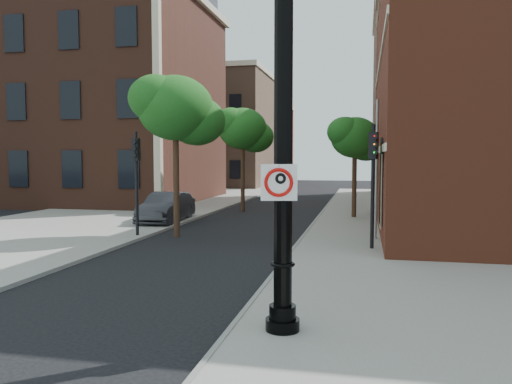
% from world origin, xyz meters
% --- Properties ---
extents(ground, '(120.00, 120.00, 0.00)m').
position_xyz_m(ground, '(0.00, 0.00, 0.00)').
color(ground, black).
rests_on(ground, ground).
extents(sidewalk_right, '(8.00, 60.00, 0.12)m').
position_xyz_m(sidewalk_right, '(6.00, 10.00, 0.06)').
color(sidewalk_right, gray).
rests_on(sidewalk_right, ground).
extents(sidewalk_left, '(10.00, 50.00, 0.12)m').
position_xyz_m(sidewalk_left, '(-9.00, 18.00, 0.06)').
color(sidewalk_left, gray).
rests_on(sidewalk_left, ground).
extents(curb_edge, '(0.10, 60.00, 0.14)m').
position_xyz_m(curb_edge, '(2.05, 10.00, 0.07)').
color(curb_edge, gray).
rests_on(curb_edge, ground).
extents(victorian_building, '(18.60, 14.60, 17.95)m').
position_xyz_m(victorian_building, '(-16.00, 23.97, 8.74)').
color(victorian_building, '#572E20').
rests_on(victorian_building, ground).
extents(bg_building_tan_a, '(12.00, 12.00, 12.00)m').
position_xyz_m(bg_building_tan_a, '(-12.00, 44.00, 6.00)').
color(bg_building_tan_a, brown).
rests_on(bg_building_tan_a, ground).
extents(bg_building_red, '(12.00, 12.00, 10.00)m').
position_xyz_m(bg_building_red, '(-12.00, 58.00, 5.00)').
color(bg_building_red, '#5E1916').
rests_on(bg_building_red, ground).
extents(lamppost, '(0.61, 0.61, 7.23)m').
position_xyz_m(lamppost, '(2.98, -0.72, 3.34)').
color(lamppost, black).
rests_on(lamppost, ground).
extents(no_parking_sign, '(0.62, 0.17, 0.63)m').
position_xyz_m(no_parking_sign, '(2.95, -0.90, 2.77)').
color(no_parking_sign, white).
rests_on(no_parking_sign, ground).
extents(parked_car, '(1.81, 4.61, 1.49)m').
position_xyz_m(parked_car, '(-5.01, 13.30, 0.75)').
color(parked_car, '#2B2B2F').
rests_on(parked_car, ground).
extents(traffic_signal_left, '(0.27, 0.34, 4.19)m').
position_xyz_m(traffic_signal_left, '(-4.38, 8.78, 2.82)').
color(traffic_signal_left, black).
rests_on(traffic_signal_left, ground).
extents(traffic_signal_right, '(0.34, 0.38, 4.29)m').
position_xyz_m(traffic_signal_right, '(4.65, 7.81, 2.89)').
color(traffic_signal_right, black).
rests_on(traffic_signal_right, ground).
extents(utility_pole, '(0.11, 0.11, 5.35)m').
position_xyz_m(utility_pole, '(4.80, 9.93, 2.67)').
color(utility_pole, '#999999').
rests_on(utility_pole, ground).
extents(street_tree_a, '(3.56, 3.21, 6.41)m').
position_xyz_m(street_tree_a, '(-2.93, 9.46, 5.06)').
color(street_tree_a, '#321E14').
rests_on(street_tree_a, ground).
extents(street_tree_b, '(3.37, 3.05, 6.08)m').
position_xyz_m(street_tree_b, '(-2.61, 19.27, 4.80)').
color(street_tree_b, '#321E14').
rests_on(street_tree_b, ground).
extents(street_tree_c, '(2.91, 2.63, 5.25)m').
position_xyz_m(street_tree_c, '(3.89, 16.84, 4.14)').
color(street_tree_c, '#321E14').
rests_on(street_tree_c, ground).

